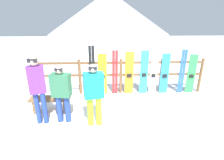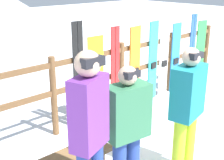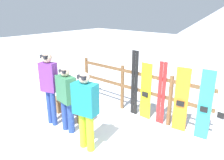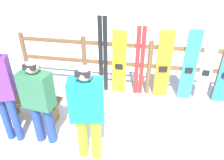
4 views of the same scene
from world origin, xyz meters
name	(u,v)px [view 2 (image 2 of 4)]	position (x,y,z in m)	size (l,w,h in m)	color
ground_plane	(200,142)	(0.00, 0.00, 0.00)	(40.00, 40.00, 0.00)	white
fence	(121,71)	(0.00, 1.70, 0.75)	(5.88, 0.10, 1.26)	brown
person_purple	(89,127)	(-2.21, -0.12, 1.07)	(0.43, 0.33, 1.80)	navy
person_teal	(187,105)	(-0.83, -0.25, 0.93)	(0.52, 0.35, 1.62)	#B7D826
person_plaid_green	(127,126)	(-1.66, -0.07, 0.88)	(0.51, 0.33, 1.54)	navy
ski_pair_black	(79,77)	(-1.00, 1.64, 0.87)	(0.19, 0.02, 1.74)	black
snowboard_yellow	(96,80)	(-0.65, 1.64, 0.73)	(0.31, 0.06, 1.47)	yellow
ski_pair_red	(115,71)	(-0.21, 1.64, 0.79)	(0.19, 0.02, 1.58)	red
snowboard_orange	(135,68)	(0.29, 1.64, 0.76)	(0.32, 0.09, 1.52)	orange
snowboard_cyan	(153,62)	(0.81, 1.64, 0.78)	(0.28, 0.08, 1.57)	#2DBFCC
snowboard_white	(164,60)	(1.15, 1.64, 0.75)	(0.24, 0.07, 1.51)	white
snowboard_blue	(175,58)	(1.55, 1.64, 0.72)	(0.29, 0.07, 1.46)	#288CE0
ski_pair_blue	(192,50)	(2.17, 1.64, 0.80)	(0.20, 0.02, 1.59)	blue
snowboard_green	(200,51)	(2.52, 1.64, 0.71)	(0.28, 0.08, 1.42)	green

